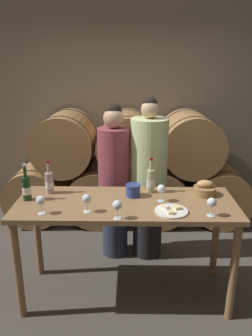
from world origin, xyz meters
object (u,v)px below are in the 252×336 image
tasting_table (126,215)px  bread_basket (205,189)px  person_left (114,181)px  wine_glass_left (87,199)px  wine_glass_right (161,189)px  person_right (148,180)px  wine_bottle_rose (49,182)px  wine_bottle_red (27,188)px  wine_glass_far_left (41,201)px  wine_glass_center (117,206)px  wine_glass_far_right (212,203)px  cheese_plate (171,211)px  wine_bottle_white (151,181)px  blue_crock (133,190)px

tasting_table → bread_basket: bread_basket is taller
bread_basket → tasting_table: bearing=-166.1°
person_left → wine_glass_left: person_left is taller
bread_basket → wine_glass_right: wine_glass_right is taller
person_right → wine_bottle_rose: person_right is taller
wine_bottle_red → wine_bottle_rose: size_ratio=1.05×
wine_bottle_red → wine_glass_far_left: (0.19, -0.26, -0.00)m
bread_basket → wine_glass_center: 0.88m
wine_glass_right → wine_glass_far_right: bearing=-37.2°
wine_bottle_red → wine_glass_far_left: bearing=-54.3°
bread_basket → cheese_plate: bread_basket is taller
person_left → person_right: (0.35, -0.00, 0.02)m
wine_glass_left → wine_bottle_white: bearing=38.7°
wine_bottle_rose → wine_glass_far_left: size_ratio=2.05×
cheese_plate → wine_glass_left: bearing=-179.2°
tasting_table → person_left: person_left is taller
person_left → wine_glass_far_right: bearing=-50.0°
wine_bottle_rose → wine_glass_center: size_ratio=2.05×
bread_basket → wine_glass_far_right: size_ratio=1.33×
wine_bottle_white → blue_crock: bearing=-148.6°
person_left → wine_glass_right: bearing=-57.2°
blue_crock → wine_glass_left: bearing=-138.5°
wine_bottle_rose → wine_glass_far_right: (1.31, -0.43, 0.01)m
blue_crock → wine_glass_left: 0.48m
wine_bottle_red → person_left: bearing=42.7°
tasting_table → wine_glass_far_left: bearing=-160.3°
wine_bottle_rose → wine_glass_far_left: bearing=-85.3°
wine_glass_left → wine_glass_far_right: (0.94, -0.05, 0.00)m
tasting_table → wine_glass_far_right: (0.64, -0.25, 0.22)m
blue_crock → wine_glass_right: wine_glass_right is taller
wine_glass_right → wine_glass_center: bearing=-137.1°
tasting_table → cheese_plate: (0.35, -0.18, 0.13)m
wine_bottle_white → wine_bottle_rose: (-0.89, -0.03, -0.01)m
person_left → wine_bottle_red: size_ratio=5.18×
wine_bottle_red → wine_bottle_rose: 0.22m
tasting_table → wine_glass_far_right: size_ratio=12.47×
person_left → wine_glass_far_left: bearing=-119.4°
wine_glass_center → wine_glass_left: bearing=154.8°
wine_bottle_white → cheese_plate: bearing=-70.9°
blue_crock → wine_glass_right: 0.26m
wine_glass_far_left → tasting_table: bearing=19.7°
wine_glass_center → wine_glass_right: size_ratio=1.00×
wine_bottle_red → wine_glass_center: size_ratio=2.15×
wine_glass_center → wine_glass_far_right: (0.70, 0.06, 0.00)m
wine_glass_left → wine_glass_right: bearing=19.8°
wine_glass_left → tasting_table: bearing=32.9°
bread_basket → wine_glass_far_right: 0.42m
cheese_plate → wine_glass_center: wine_glass_center is taller
wine_bottle_red → wine_glass_right: 1.12m
tasting_table → wine_glass_far_left: wine_glass_far_left is taller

